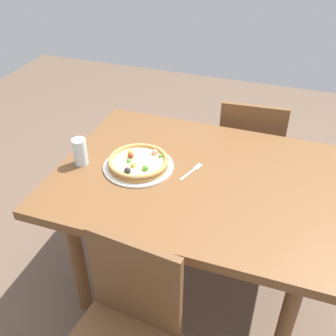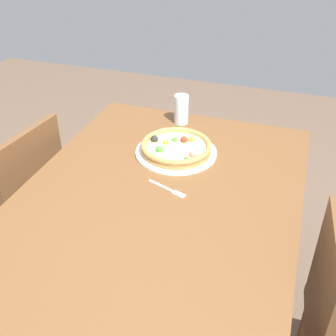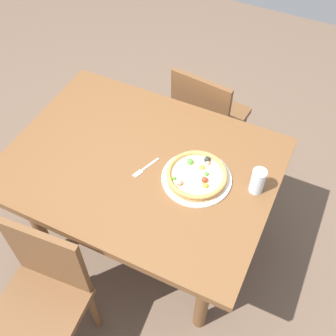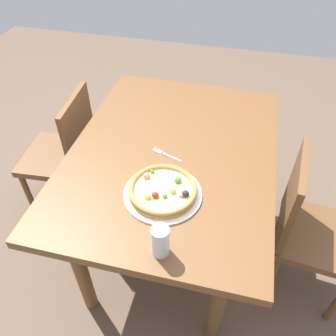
% 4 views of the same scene
% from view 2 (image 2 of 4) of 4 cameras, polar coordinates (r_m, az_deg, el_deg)
% --- Properties ---
extents(ground_plane, '(6.00, 6.00, 0.00)m').
position_cam_2_polar(ground_plane, '(2.06, -1.01, -20.99)').
color(ground_plane, brown).
extents(dining_table, '(1.34, 1.00, 0.77)m').
position_cam_2_polar(dining_table, '(1.56, -1.25, -6.47)').
color(dining_table, brown).
rests_on(dining_table, ground).
extents(chair_near, '(0.44, 0.44, 0.88)m').
position_cam_2_polar(chair_near, '(2.04, -19.60, -4.59)').
color(chair_near, brown).
rests_on(chair_near, ground).
extents(plate, '(0.34, 0.34, 0.01)m').
position_cam_2_polar(plate, '(1.74, 1.12, 2.18)').
color(plate, white).
rests_on(plate, dining_table).
extents(pizza, '(0.29, 0.29, 0.05)m').
position_cam_2_polar(pizza, '(1.73, 1.11, 2.91)').
color(pizza, '#B78447').
rests_on(pizza, plate).
extents(fork, '(0.07, 0.16, 0.00)m').
position_cam_2_polar(fork, '(1.52, 0.21, -3.00)').
color(fork, silver).
rests_on(fork, dining_table).
extents(drinking_glass, '(0.07, 0.07, 0.14)m').
position_cam_2_polar(drinking_glass, '(1.96, 1.83, 8.02)').
color(drinking_glass, silver).
rests_on(drinking_glass, dining_table).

